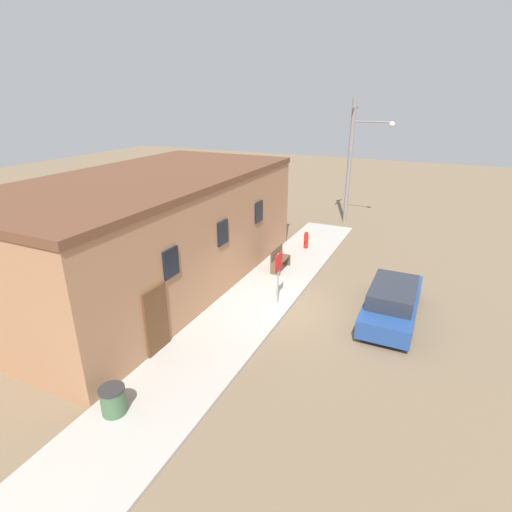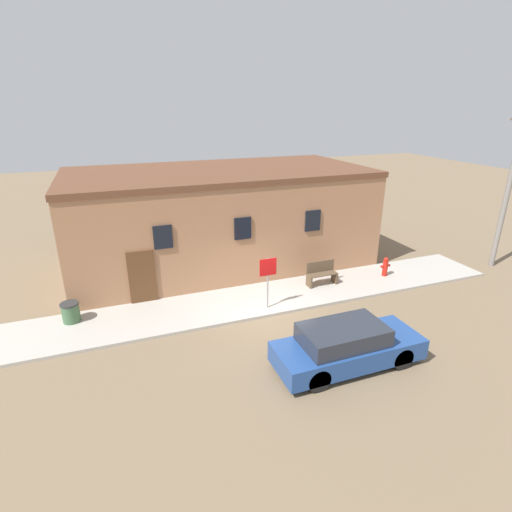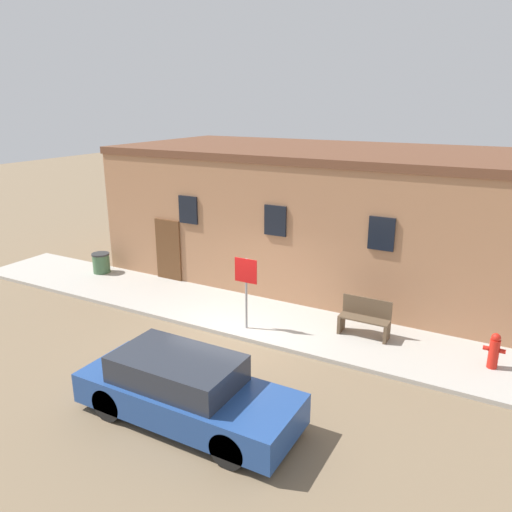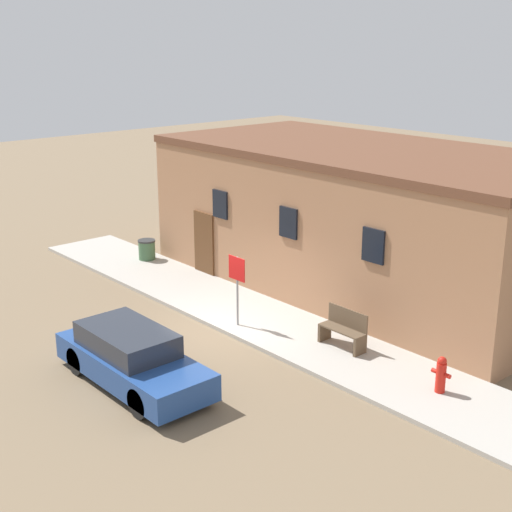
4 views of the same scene
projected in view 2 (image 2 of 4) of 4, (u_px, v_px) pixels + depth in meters
ground_plane at (270, 317)px, 14.57m from camera, size 80.00×80.00×0.00m
sidewalk at (257, 300)px, 15.73m from camera, size 20.91×2.69×0.12m
brick_building at (220, 217)px, 18.94m from camera, size 13.60×6.67×4.49m
fire_hydrant at (385, 267)px, 17.66m from camera, size 0.48×0.23×0.86m
stop_sign at (268, 274)px, 14.53m from camera, size 0.65×0.06×1.97m
bench at (322, 274)px, 16.80m from camera, size 1.30×0.44×1.00m
trash_bin at (71, 312)px, 13.95m from camera, size 0.62×0.62×0.71m
parked_car at (347, 346)px, 11.69m from camera, size 4.45×1.66×1.34m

